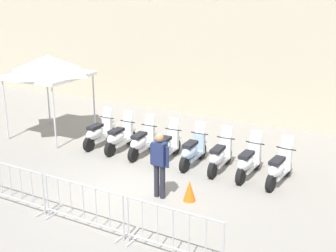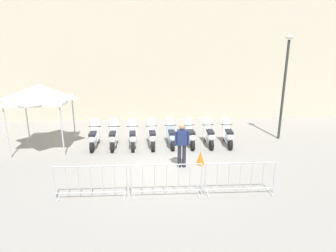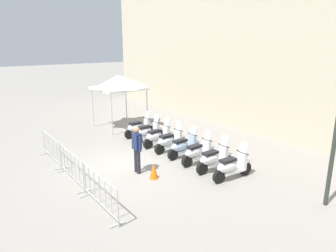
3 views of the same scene
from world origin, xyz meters
The scene contains 16 objects.
ground_plane centered at (0.00, 0.00, 0.00)m, with size 120.00×120.00×0.00m, color gray.
motorcycle_0 centered at (-2.98, 2.61, 0.45)m, with size 0.56×1.72×1.24m.
motorcycle_1 centered at (-2.10, 2.53, 0.45)m, with size 0.56×1.72×1.24m.
motorcycle_2 centered at (-1.21, 2.48, 0.45)m, with size 0.56×1.72×1.24m.
motorcycle_3 centered at (-0.33, 2.45, 0.45)m, with size 0.56×1.72×1.24m.
motorcycle_4 centered at (0.56, 2.47, 0.45)m, with size 0.56×1.72×1.24m.
motorcycle_5 centered at (1.44, 2.42, 0.45)m, with size 0.56×1.72×1.24m.
motorcycle_6 centered at (2.32, 2.38, 0.45)m, with size 0.56×1.72×1.24m.
motorcycle_7 centered at (3.20, 2.32, 0.45)m, with size 0.57×1.73×1.24m.
barrier_segment_0 centered at (-2.38, -1.91, 0.53)m, with size 2.21×0.53×1.07m.
barrier_segment_1 centered at (-0.09, -2.01, 0.53)m, with size 2.21×0.53×1.07m.
barrier_segment_2 centered at (2.20, -2.11, 0.53)m, with size 2.21×0.53×1.07m.
street_lamp centered at (6.08, 3.13, 3.07)m, with size 0.36×0.36×5.00m.
officer_near_row_end centered at (0.70, 0.12, 0.98)m, with size 0.55×0.25×1.73m.
canopy_tent centered at (-5.19, 2.84, 2.52)m, with size 2.43×2.43×2.91m.
traffic_cone centered at (1.46, 0.29, 0.28)m, with size 0.32×0.32×0.55m, color orange.
Camera 2 is at (-0.82, -9.88, 4.49)m, focal length 30.28 mm.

